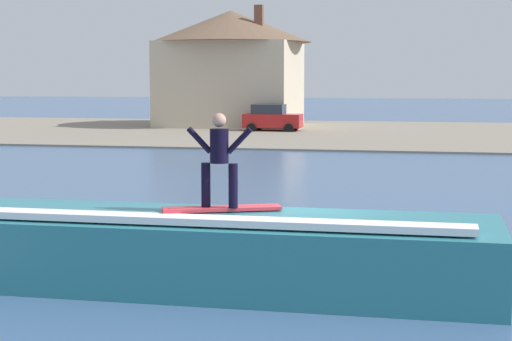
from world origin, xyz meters
TOP-DOWN VIEW (x-y plane):
  - ground_plane at (0.00, 0.00)m, footprint 260.00×260.00m
  - wave_crest at (-1.21, -0.98)m, footprint 9.83×2.82m
  - surfboard at (-1.06, -1.13)m, footprint 2.05×1.16m
  - surfer at (-1.08, -1.20)m, footprint 1.16×0.32m
  - shoreline_bank at (0.00, 39.78)m, footprint 120.00×27.10m
  - car_near_shore at (-8.12, 40.00)m, footprint 3.81×2.17m
  - house_with_chimney at (-12.23, 45.44)m, footprint 11.74×11.74m
  - tree_tall_bare at (-15.42, 46.46)m, footprint 2.22×2.22m

SIDE VIEW (x-z plane):
  - ground_plane at x=0.00m, z-range 0.00..0.00m
  - shoreline_bank at x=0.00m, z-range 0.00..0.10m
  - wave_crest at x=-1.21m, z-range -0.04..1.35m
  - car_near_shore at x=-8.12m, z-range 0.01..1.87m
  - surfboard at x=-1.06m, z-range 1.39..1.45m
  - surfer at x=-1.08m, z-range 1.55..3.17m
  - tree_tall_bare at x=-15.42m, z-range 1.33..6.56m
  - house_with_chimney at x=-12.23m, z-range 0.33..9.05m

